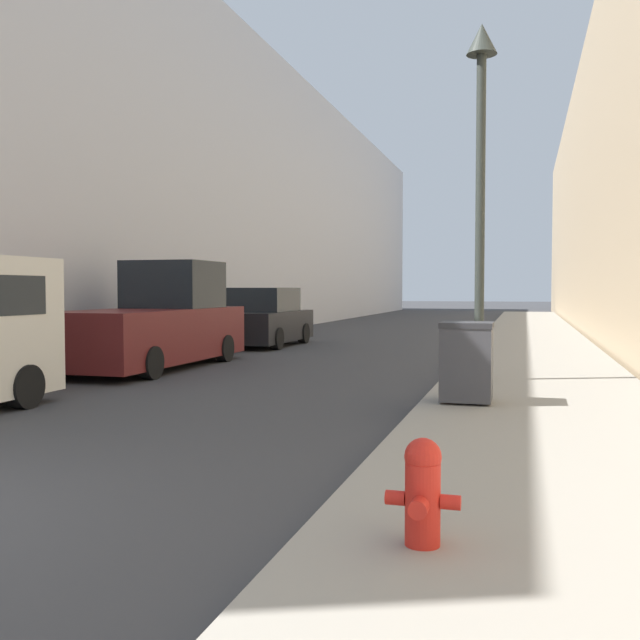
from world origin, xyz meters
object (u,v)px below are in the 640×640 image
fire_hydrant (423,489)px  trash_bin (466,361)px  lamppost (481,150)px  pickup_truck (158,324)px  parked_sedan_near (263,319)px

fire_hydrant → trash_bin: (-0.18, 5.67, 0.23)m
fire_hydrant → trash_bin: 5.68m
fire_hydrant → lamppost: 8.99m
trash_bin → lamppost: (0.01, 2.56, 3.37)m
lamppost → pickup_truck: 7.83m
fire_hydrant → parked_sedan_near: 17.54m
lamppost → parked_sedan_near: (-6.90, 7.81, -3.30)m
fire_hydrant → parked_sedan_near: parked_sedan_near is taller
lamppost → pickup_truck: lamppost is taller
fire_hydrant → pickup_truck: (-7.18, 9.75, 0.46)m
fire_hydrant → pickup_truck: bearing=126.4°
pickup_truck → parked_sedan_near: 6.30m
lamppost → pickup_truck: bearing=167.8°
trash_bin → lamppost: size_ratio=0.18×
lamppost → fire_hydrant: bearing=-88.8°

